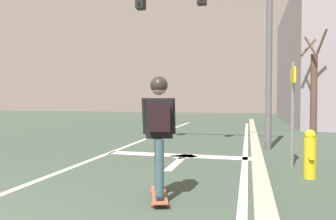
{
  "coord_description": "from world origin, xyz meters",
  "views": [
    {
      "loc": [
        2.85,
        -1.67,
        1.32
      ],
      "look_at": [
        1.16,
        4.9,
        1.09
      ],
      "focal_mm": 33.44,
      "sensor_mm": 36.0,
      "label": 1
    }
  ],
  "objects_px": {
    "skater": "(159,121)",
    "traffic_signal_mast": "(211,18)",
    "street_sign_post": "(293,98)",
    "roadside_tree": "(314,89)",
    "fire_hydrant": "(310,154)",
    "skateboard": "(159,195)"
  },
  "relations": [
    {
      "from": "skateboard",
      "to": "street_sign_post",
      "type": "distance_m",
      "value": 3.46
    },
    {
      "from": "street_sign_post",
      "to": "roadside_tree",
      "type": "bearing_deg",
      "value": 76.31
    },
    {
      "from": "street_sign_post",
      "to": "fire_hydrant",
      "type": "relative_size",
      "value": 2.49
    },
    {
      "from": "traffic_signal_mast",
      "to": "skater",
      "type": "bearing_deg",
      "value": -91.33
    },
    {
      "from": "traffic_signal_mast",
      "to": "street_sign_post",
      "type": "relative_size",
      "value": 2.66
    },
    {
      "from": "skater",
      "to": "street_sign_post",
      "type": "bearing_deg",
      "value": 52.85
    },
    {
      "from": "traffic_signal_mast",
      "to": "street_sign_post",
      "type": "distance_m",
      "value": 3.64
    },
    {
      "from": "skateboard",
      "to": "roadside_tree",
      "type": "height_order",
      "value": "roadside_tree"
    },
    {
      "from": "skateboard",
      "to": "skater",
      "type": "bearing_deg",
      "value": -71.55
    },
    {
      "from": "fire_hydrant",
      "to": "roadside_tree",
      "type": "bearing_deg",
      "value": 79.11
    },
    {
      "from": "skater",
      "to": "traffic_signal_mast",
      "type": "distance_m",
      "value": 5.41
    },
    {
      "from": "skateboard",
      "to": "traffic_signal_mast",
      "type": "height_order",
      "value": "traffic_signal_mast"
    },
    {
      "from": "skater",
      "to": "fire_hydrant",
      "type": "bearing_deg",
      "value": 39.26
    },
    {
      "from": "traffic_signal_mast",
      "to": "skateboard",
      "type": "bearing_deg",
      "value": -91.41
    },
    {
      "from": "traffic_signal_mast",
      "to": "fire_hydrant",
      "type": "bearing_deg",
      "value": -56.61
    },
    {
      "from": "street_sign_post",
      "to": "roadside_tree",
      "type": "height_order",
      "value": "roadside_tree"
    },
    {
      "from": "fire_hydrant",
      "to": "skateboard",
      "type": "bearing_deg",
      "value": -141.11
    },
    {
      "from": "skateboard",
      "to": "skater",
      "type": "height_order",
      "value": "skater"
    },
    {
      "from": "traffic_signal_mast",
      "to": "street_sign_post",
      "type": "xyz_separation_m",
      "value": [
        1.84,
        -2.21,
        -2.22
      ]
    },
    {
      "from": "fire_hydrant",
      "to": "roadside_tree",
      "type": "relative_size",
      "value": 0.21
    },
    {
      "from": "skateboard",
      "to": "fire_hydrant",
      "type": "height_order",
      "value": "fire_hydrant"
    },
    {
      "from": "skater",
      "to": "fire_hydrant",
      "type": "xyz_separation_m",
      "value": [
        2.12,
        1.74,
        -0.63
      ]
    }
  ]
}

